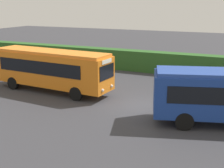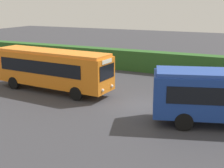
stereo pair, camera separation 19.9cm
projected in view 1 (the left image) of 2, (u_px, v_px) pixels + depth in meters
The scene contains 3 objects.
ground_plane at pixel (141, 105), 20.66m from camera, with size 111.75×111.75×0.00m, color #38383D.
bus_orange at pixel (51, 68), 23.50m from camera, with size 10.10×3.04×3.19m.
hedge_row at pixel (176, 64), 29.40m from camera, with size 67.88×1.44×2.03m, color #2C5C24.
Camera 1 is at (6.40, -18.62, 6.70)m, focal length 48.97 mm.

